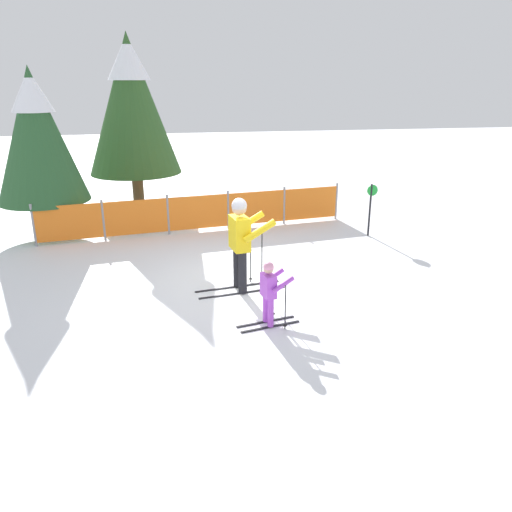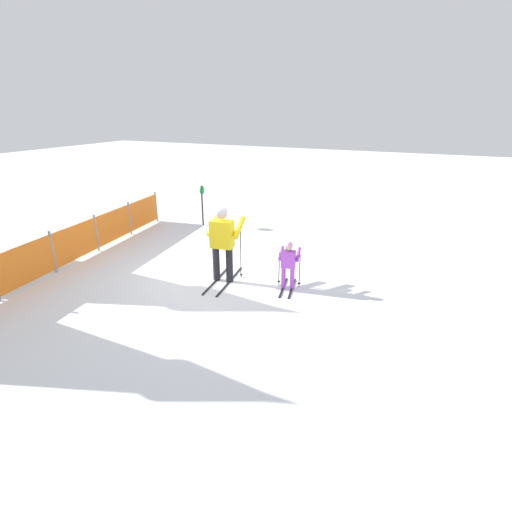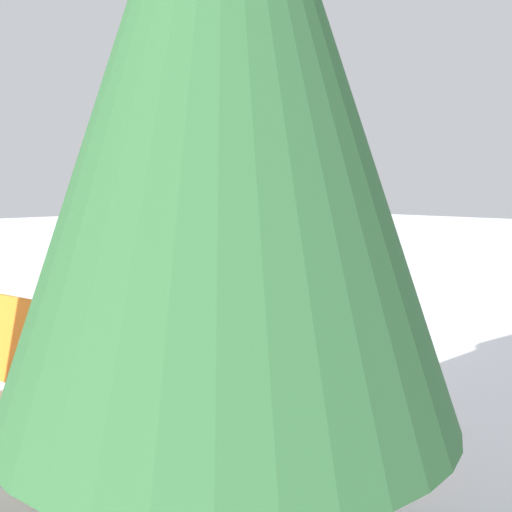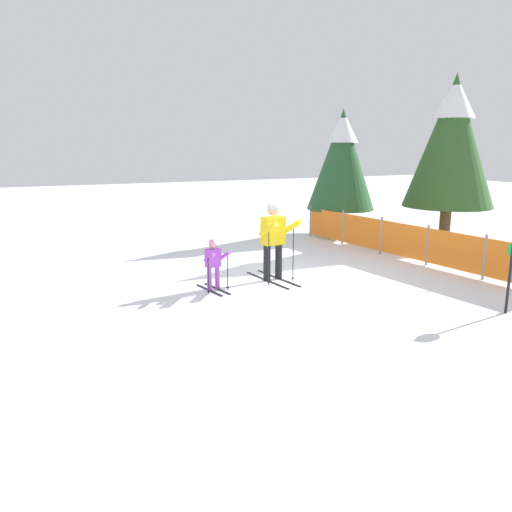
% 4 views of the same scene
% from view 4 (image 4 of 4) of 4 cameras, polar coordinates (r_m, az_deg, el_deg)
% --- Properties ---
extents(ground_plane, '(60.00, 60.00, 0.00)m').
position_cam_4_polar(ground_plane, '(11.34, 3.17, -2.84)').
color(ground_plane, white).
extents(skier_adult, '(1.74, 0.84, 1.80)m').
position_cam_4_polar(skier_adult, '(11.16, 2.06, 2.62)').
color(skier_adult, black).
rests_on(skier_adult, ground_plane).
extents(skier_child, '(1.06, 0.53, 1.10)m').
position_cam_4_polar(skier_child, '(10.48, -4.88, -0.52)').
color(skier_child, black).
rests_on(skier_child, ground_plane).
extents(safety_fence, '(8.03, 1.14, 1.05)m').
position_cam_4_polar(safety_fence, '(13.88, 16.45, 1.76)').
color(safety_fence, gray).
rests_on(safety_fence, ground_plane).
extents(conifer_far, '(2.76, 2.76, 5.13)m').
position_cam_4_polar(conifer_far, '(16.97, 21.49, 12.32)').
color(conifer_far, '#4C3823').
rests_on(conifer_far, ground_plane).
extents(conifer_near, '(2.24, 2.24, 4.15)m').
position_cam_4_polar(conifer_near, '(17.06, 9.80, 10.96)').
color(conifer_near, '#4C3823').
rests_on(conifer_near, ground_plane).
extents(trail_marker, '(0.28, 0.05, 1.34)m').
position_cam_4_polar(trail_marker, '(10.07, 27.12, -1.34)').
color(trail_marker, black).
rests_on(trail_marker, ground_plane).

